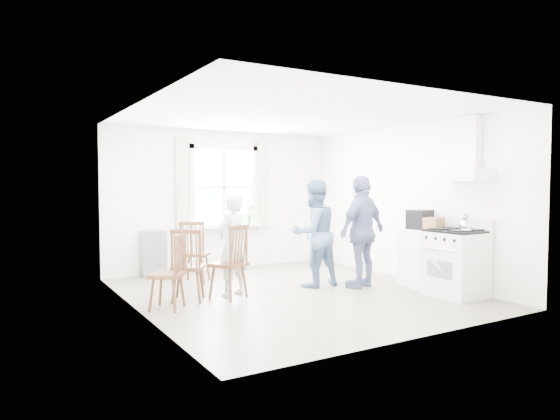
% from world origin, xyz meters
% --- Properties ---
extents(room_shell, '(4.62, 5.12, 2.64)m').
position_xyz_m(room_shell, '(0.00, 0.00, 1.30)').
color(room_shell, '#7A6E5E').
rests_on(room_shell, ground).
extents(window_assembly, '(1.88, 0.24, 1.70)m').
position_xyz_m(window_assembly, '(0.00, 2.45, 1.46)').
color(window_assembly, white).
rests_on(window_assembly, room_shell).
extents(range_hood, '(0.45, 0.76, 0.94)m').
position_xyz_m(range_hood, '(2.07, -1.35, 1.90)').
color(range_hood, white).
rests_on(range_hood, room_shell).
extents(shelf_unit, '(0.40, 0.30, 0.80)m').
position_xyz_m(shelf_unit, '(-1.40, 2.33, 0.40)').
color(shelf_unit, slate).
rests_on(shelf_unit, ground).
extents(gas_stove, '(0.68, 0.76, 1.12)m').
position_xyz_m(gas_stove, '(1.91, -1.35, 0.48)').
color(gas_stove, silver).
rests_on(gas_stove, ground).
extents(kettle, '(0.18, 0.18, 0.25)m').
position_xyz_m(kettle, '(1.82, -1.58, 1.04)').
color(kettle, silver).
rests_on(kettle, gas_stove).
extents(low_cabinet, '(0.50, 0.55, 0.90)m').
position_xyz_m(low_cabinet, '(1.98, -0.65, 0.45)').
color(low_cabinet, white).
rests_on(low_cabinet, ground).
extents(stereo_stack, '(0.39, 0.36, 0.30)m').
position_xyz_m(stereo_stack, '(1.98, -0.59, 1.05)').
color(stereo_stack, black).
rests_on(stereo_stack, low_cabinet).
extents(cardboard_box, '(0.36, 0.30, 0.20)m').
position_xyz_m(cardboard_box, '(1.98, -0.87, 1.00)').
color(cardboard_box, olive).
rests_on(cardboard_box, low_cabinet).
extents(windsor_chair_a, '(0.59, 0.59, 1.05)m').
position_xyz_m(windsor_chair_a, '(-0.90, 0.09, 0.64)').
color(windsor_chair_a, '#442615').
rests_on(windsor_chair_a, ground).
extents(windsor_chair_b, '(0.58, 0.57, 1.01)m').
position_xyz_m(windsor_chair_b, '(-1.56, 0.22, 0.62)').
color(windsor_chair_b, '#442615').
rests_on(windsor_chair_b, ground).
extents(windsor_chair_c, '(0.57, 0.57, 0.98)m').
position_xyz_m(windsor_chair_c, '(-1.82, -0.05, 0.60)').
color(windsor_chair_c, '#442615').
rests_on(windsor_chair_c, ground).
extents(person_left, '(0.70, 0.70, 1.47)m').
position_xyz_m(person_left, '(-0.85, 0.29, 0.74)').
color(person_left, silver).
rests_on(person_left, ground).
extents(person_mid, '(0.85, 0.85, 1.67)m').
position_xyz_m(person_mid, '(0.54, 0.24, 0.84)').
color(person_mid, slate).
rests_on(person_mid, ground).
extents(person_right, '(1.25, 1.25, 1.74)m').
position_xyz_m(person_right, '(1.14, -0.21, 0.87)').
color(person_right, navy).
rests_on(person_right, ground).
extents(potted_plant, '(0.21, 0.21, 0.36)m').
position_xyz_m(potted_plant, '(0.48, 2.36, 1.03)').
color(potted_plant, '#377B3B').
rests_on(potted_plant, window_assembly).
extents(windsor_chair_d, '(0.59, 0.59, 1.02)m').
position_xyz_m(windsor_chair_d, '(-1.02, 1.41, 0.62)').
color(windsor_chair_d, '#442615').
rests_on(windsor_chair_d, ground).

